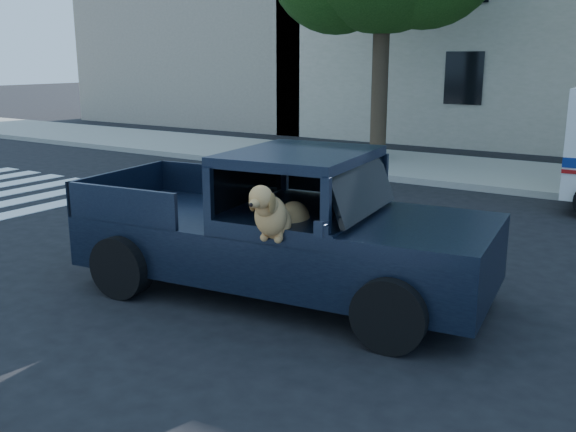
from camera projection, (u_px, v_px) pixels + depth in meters
name	position (u px, v px, depth m)	size (l,w,h in m)	color
ground	(333.00, 297.00, 7.72)	(120.00, 120.00, 0.00)	black
far_sidewalk	(523.00, 176.00, 15.18)	(60.00, 4.00, 0.15)	gray
lane_stripes	(565.00, 253.00, 9.42)	(21.60, 0.14, 0.01)	silver
building_left	(221.00, 30.00, 28.15)	(12.00, 6.00, 8.00)	tan
pickup_truck	(275.00, 246.00, 7.72)	(5.13, 2.72, 1.76)	black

